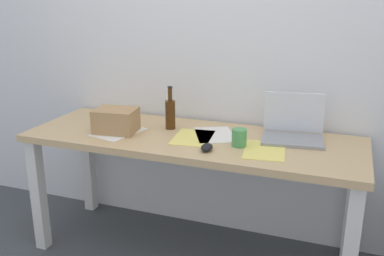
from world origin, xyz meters
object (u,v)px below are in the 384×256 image
at_px(beer_bottle, 170,113).
at_px(coffee_mug, 239,138).
at_px(laptop_right, 293,130).
at_px(computer_mouse, 207,147).
at_px(desk, 192,153).
at_px(cardboard_box, 116,121).

bearing_deg(beer_bottle, coffee_mug, -19.07).
bearing_deg(laptop_right, computer_mouse, -139.67).
relative_size(beer_bottle, computer_mouse, 2.61).
bearing_deg(desk, laptop_right, 14.83).
relative_size(desk, coffee_mug, 20.30).
relative_size(desk, beer_bottle, 7.40).
distance_m(desk, laptop_right, 0.59).
relative_size(laptop_right, computer_mouse, 3.62).
bearing_deg(beer_bottle, laptop_right, 3.97).
bearing_deg(computer_mouse, cardboard_box, 164.09).
height_order(laptop_right, beer_bottle, beer_bottle).
bearing_deg(desk, computer_mouse, -51.37).
height_order(desk, beer_bottle, beer_bottle).
bearing_deg(desk, beer_bottle, 151.32).
relative_size(laptop_right, coffee_mug, 3.82).
xyz_separation_m(computer_mouse, cardboard_box, (-0.60, 0.11, 0.05)).
bearing_deg(coffee_mug, computer_mouse, -138.57).
bearing_deg(coffee_mug, beer_bottle, 160.93).
distance_m(beer_bottle, cardboard_box, 0.32).
bearing_deg(cardboard_box, desk, 9.88).
xyz_separation_m(desk, computer_mouse, (0.15, -0.19, 0.12)).
distance_m(laptop_right, coffee_mug, 0.33).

